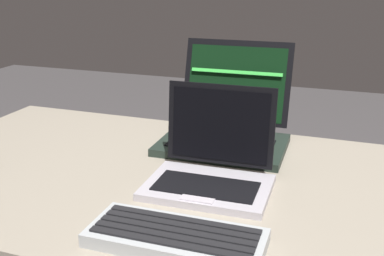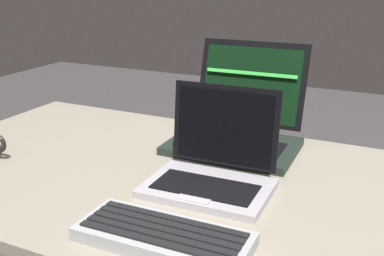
# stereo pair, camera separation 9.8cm
# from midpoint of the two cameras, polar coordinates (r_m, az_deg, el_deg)

# --- Properties ---
(desk) EXTENTS (1.72, 0.78, 0.72)m
(desk) POSITION_cam_midpoint_polar(r_m,az_deg,el_deg) (1.09, 2.65, -10.47)
(desk) COLOR #A19683
(desk) RESTS_ON ground
(laptop_front) EXTENTS (0.28, 0.22, 0.22)m
(laptop_front) POSITION_cam_midpoint_polar(r_m,az_deg,el_deg) (1.04, -0.28, -4.89)
(laptop_front) COLOR #BEB8C2
(laptop_front) RESTS_ON desk
(laptop_rear) EXTENTS (0.34, 0.31, 0.27)m
(laptop_rear) POSITION_cam_midpoint_polar(r_m,az_deg,el_deg) (1.29, 2.12, 0.41)
(laptop_rear) COLOR #212D26
(laptop_rear) RESTS_ON desk
(external_keyboard) EXTENTS (0.32, 0.13, 0.03)m
(external_keyboard) POSITION_cam_midpoint_polar(r_m,az_deg,el_deg) (0.85, -5.39, -13.26)
(external_keyboard) COLOR #B7BCBF
(external_keyboard) RESTS_ON desk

